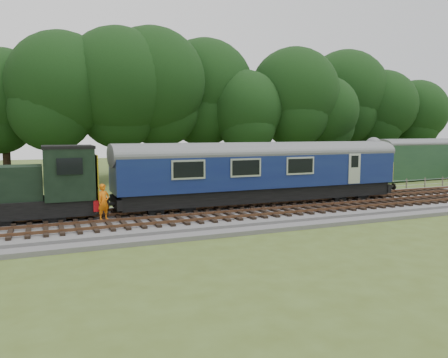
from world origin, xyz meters
name	(u,v)px	position (x,y,z in m)	size (l,w,h in m)	color
ground	(255,215)	(0.00, 0.00, 0.00)	(120.00, 120.00, 0.00)	#46551F
ballast	(255,212)	(0.00, 0.00, 0.17)	(70.00, 7.00, 0.35)	#4C4C4F
track_north	(244,204)	(0.00, 1.40, 0.42)	(67.20, 2.40, 0.21)	black
track_south	(268,212)	(0.00, -1.60, 0.42)	(67.20, 2.40, 0.21)	black
fence	(225,203)	(0.00, 4.50, 0.00)	(64.00, 0.12, 1.00)	#6B6054
tree_line	(160,178)	(0.00, 22.00, 0.00)	(70.00, 8.00, 18.00)	black
dmu_railcar	(263,167)	(1.23, 1.40, 2.61)	(18.05, 2.86, 3.88)	black
shunter_loco	(11,189)	(-12.70, 1.40, 1.97)	(8.91, 2.60, 3.38)	black
worker	(104,202)	(-8.43, 0.11, 1.27)	(0.67, 0.44, 1.83)	orange
parked_coach	(436,157)	(26.09, 10.71, 2.25)	(15.81, 3.83, 4.00)	#183620
shed	(368,163)	(21.19, 15.08, 1.46)	(4.62, 4.62, 2.87)	#183620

